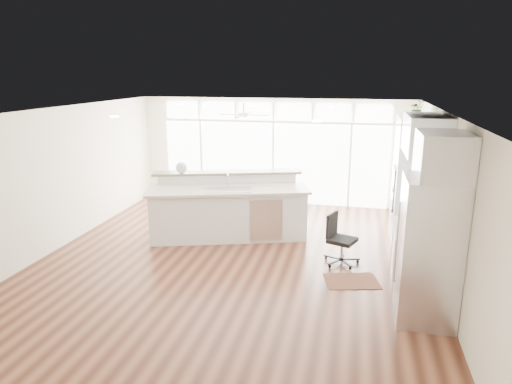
# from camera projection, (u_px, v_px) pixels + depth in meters

# --- Properties ---
(floor) EXTENTS (7.00, 8.00, 0.02)m
(floor) POSITION_uv_depth(u_px,v_px,m) (234.00, 261.00, 8.35)
(floor) COLOR #482316
(floor) RESTS_ON ground
(ceiling) EXTENTS (7.00, 8.00, 0.02)m
(ceiling) POSITION_uv_depth(u_px,v_px,m) (232.00, 111.00, 7.66)
(ceiling) COLOR silver
(ceiling) RESTS_ON wall_back
(wall_back) EXTENTS (7.00, 0.04, 2.70)m
(wall_back) POSITION_uv_depth(u_px,v_px,m) (274.00, 151.00, 11.78)
(wall_back) COLOR white
(wall_back) RESTS_ON floor
(wall_front) EXTENTS (7.00, 0.04, 2.70)m
(wall_front) POSITION_uv_depth(u_px,v_px,m) (119.00, 293.00, 4.23)
(wall_front) COLOR white
(wall_front) RESTS_ON floor
(wall_left) EXTENTS (0.04, 8.00, 2.70)m
(wall_left) POSITION_uv_depth(u_px,v_px,m) (57.00, 179.00, 8.74)
(wall_left) COLOR white
(wall_left) RESTS_ON floor
(wall_right) EXTENTS (0.04, 8.00, 2.70)m
(wall_right) POSITION_uv_depth(u_px,v_px,m) (445.00, 201.00, 7.27)
(wall_right) COLOR white
(wall_right) RESTS_ON floor
(glass_wall) EXTENTS (5.80, 0.06, 2.08)m
(glass_wall) POSITION_uv_depth(u_px,v_px,m) (273.00, 163.00, 11.80)
(glass_wall) COLOR white
(glass_wall) RESTS_ON wall_back
(transom_row) EXTENTS (5.90, 0.06, 0.40)m
(transom_row) POSITION_uv_depth(u_px,v_px,m) (274.00, 111.00, 11.46)
(transom_row) COLOR white
(transom_row) RESTS_ON wall_back
(desk_window) EXTENTS (0.04, 0.85, 0.85)m
(desk_window) POSITION_uv_depth(u_px,v_px,m) (440.00, 184.00, 7.51)
(desk_window) COLOR white
(desk_window) RESTS_ON wall_right
(ceiling_fan) EXTENTS (1.16, 1.16, 0.32)m
(ceiling_fan) POSITION_uv_depth(u_px,v_px,m) (244.00, 110.00, 10.46)
(ceiling_fan) COLOR white
(ceiling_fan) RESTS_ON ceiling
(recessed_lights) EXTENTS (3.40, 3.00, 0.02)m
(recessed_lights) POSITION_uv_depth(u_px,v_px,m) (235.00, 111.00, 7.85)
(recessed_lights) COLOR white
(recessed_lights) RESTS_ON ceiling
(oven_cabinet) EXTENTS (0.64, 1.20, 2.50)m
(oven_cabinet) POSITION_uv_depth(u_px,v_px,m) (411.00, 180.00, 9.06)
(oven_cabinet) COLOR white
(oven_cabinet) RESTS_ON floor
(desk_nook) EXTENTS (0.72, 1.30, 0.76)m
(desk_nook) POSITION_uv_depth(u_px,v_px,m) (413.00, 249.00, 7.88)
(desk_nook) COLOR white
(desk_nook) RESTS_ON floor
(upper_cabinets) EXTENTS (0.64, 1.30, 0.64)m
(upper_cabinets) POSITION_uv_depth(u_px,v_px,m) (426.00, 135.00, 7.37)
(upper_cabinets) COLOR white
(upper_cabinets) RESTS_ON wall_right
(refrigerator) EXTENTS (0.76, 0.90, 2.00)m
(refrigerator) POSITION_uv_depth(u_px,v_px,m) (429.00, 250.00, 6.17)
(refrigerator) COLOR silver
(refrigerator) RESTS_ON floor
(fridge_cabinet) EXTENTS (0.64, 0.90, 0.60)m
(fridge_cabinet) POSITION_uv_depth(u_px,v_px,m) (443.00, 156.00, 5.82)
(fridge_cabinet) COLOR white
(fridge_cabinet) RESTS_ON wall_right
(framed_photos) EXTENTS (0.06, 0.22, 0.80)m
(framed_photos) POSITION_uv_depth(u_px,v_px,m) (434.00, 184.00, 8.13)
(framed_photos) COLOR black
(framed_photos) RESTS_ON wall_right
(kitchen_island) EXTENTS (3.48, 2.14, 1.30)m
(kitchen_island) POSITION_uv_depth(u_px,v_px,m) (228.00, 208.00, 9.32)
(kitchen_island) COLOR white
(kitchen_island) RESTS_ON floor
(rug) EXTENTS (0.98, 0.81, 0.01)m
(rug) POSITION_uv_depth(u_px,v_px,m) (352.00, 281.00, 7.50)
(rug) COLOR #3B1D12
(rug) RESTS_ON floor
(office_chair) EXTENTS (0.59, 0.57, 0.90)m
(office_chair) POSITION_uv_depth(u_px,v_px,m) (342.00, 240.00, 8.09)
(office_chair) COLOR black
(office_chair) RESTS_ON floor
(fishbowl) EXTENTS (0.30, 0.30, 0.24)m
(fishbowl) POSITION_uv_depth(u_px,v_px,m) (181.00, 168.00, 9.43)
(fishbowl) COLOR silver
(fishbowl) RESTS_ON kitchen_island
(monitor) EXTENTS (0.10, 0.44, 0.37)m
(monitor) POSITION_uv_depth(u_px,v_px,m) (411.00, 217.00, 7.75)
(monitor) COLOR black
(monitor) RESTS_ON desk_nook
(keyboard) EXTENTS (0.15, 0.33, 0.02)m
(keyboard) POSITION_uv_depth(u_px,v_px,m) (400.00, 226.00, 7.83)
(keyboard) COLOR silver
(keyboard) RESTS_ON desk_nook
(potted_plant) EXTENTS (0.32, 0.35, 0.25)m
(potted_plant) POSITION_uv_depth(u_px,v_px,m) (417.00, 110.00, 8.71)
(potted_plant) COLOR #2D5624
(potted_plant) RESTS_ON oven_cabinet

